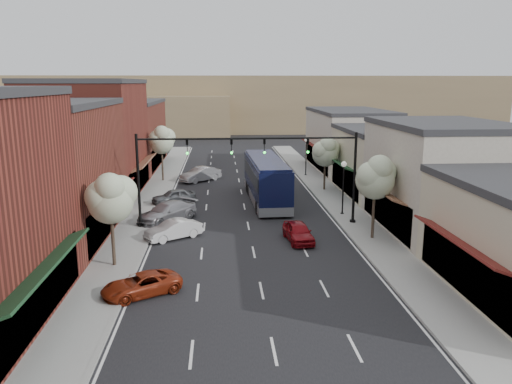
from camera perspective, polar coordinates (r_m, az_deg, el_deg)
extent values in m
plane|color=black|center=(30.09, -0.01, -8.15)|extent=(160.00, 160.00, 0.00)
cube|color=gray|center=(48.19, -11.64, -0.44)|extent=(2.80, 73.00, 0.15)
cube|color=gray|center=(48.89, 8.27, -0.13)|extent=(2.80, 73.00, 0.15)
cube|color=gray|center=(48.02, -9.99, -0.42)|extent=(0.25, 73.00, 0.17)
cube|color=gray|center=(48.61, 6.65, -0.16)|extent=(0.25, 73.00, 0.17)
cube|color=black|center=(23.43, -24.41, -11.24)|extent=(0.60, 11.90, 2.60)
cube|color=#16381E|center=(22.63, -22.83, -7.85)|extent=(1.07, 9.80, 0.49)
cube|color=maroon|center=(36.74, -23.60, 1.85)|extent=(9.00, 14.00, 9.00)
cube|color=#2D2D30|center=(36.27, -24.25, 9.17)|extent=(9.20, 14.10, 0.40)
cube|color=black|center=(36.17, -16.92, -2.50)|extent=(0.60, 11.90, 2.60)
cube|color=#591814|center=(35.65, -15.81, -0.16)|extent=(1.07, 9.80, 0.49)
cube|color=maroon|center=(49.92, -18.45, 5.65)|extent=(9.00, 14.00, 10.50)
cube|color=#2D2D30|center=(49.64, -18.88, 11.90)|extent=(9.20, 14.10, 0.40)
cube|color=black|center=(49.59, -13.45, 1.63)|extent=(0.60, 11.90, 2.60)
cube|color=brown|center=(49.21, -12.62, 3.36)|extent=(1.07, 9.80, 0.49)
cube|color=maroon|center=(65.59, -15.00, 6.22)|extent=(9.00, 18.00, 8.00)
cube|color=#2D2D30|center=(65.31, -15.21, 9.88)|extent=(9.20, 18.10, 0.40)
cube|color=black|center=(65.22, -11.25, 4.25)|extent=(0.60, 15.30, 2.60)
cube|color=#16381E|center=(64.94, -10.60, 5.57)|extent=(1.07, 12.60, 0.49)
cube|color=black|center=(26.76, 23.37, -8.23)|extent=(0.60, 10.20, 2.60)
cube|color=#591814|center=(25.93, 22.08, -5.26)|extent=(1.07, 8.40, 0.49)
cube|color=#B9B09E|center=(38.21, 20.41, 1.34)|extent=(8.00, 12.00, 7.50)
cube|color=#2D2D30|center=(37.71, 20.86, 7.24)|extent=(8.20, 12.10, 0.40)
cube|color=black|center=(37.29, 14.98, -1.94)|extent=(0.60, 10.20, 2.60)
cube|color=brown|center=(36.70, 13.93, 0.29)|extent=(1.07, 8.40, 0.49)
cube|color=#B6AE91|center=(49.33, 14.64, 3.16)|extent=(8.00, 12.00, 6.00)
cube|color=#2D2D30|center=(48.94, 14.85, 6.86)|extent=(8.20, 12.10, 0.40)
cube|color=black|center=(48.51, 10.41, 1.53)|extent=(0.60, 10.20, 2.60)
cube|color=#16381E|center=(48.06, 9.55, 3.28)|extent=(1.07, 8.40, 0.49)
cube|color=#B9B09E|center=(62.55, 10.59, 5.69)|extent=(8.00, 16.00, 7.00)
cube|color=#2D2D30|center=(62.25, 10.72, 9.07)|extent=(8.20, 16.10, 0.40)
cube|color=black|center=(61.97, 7.20, 3.97)|extent=(0.60, 13.60, 2.60)
cube|color=#591814|center=(61.62, 6.50, 5.35)|extent=(1.07, 11.20, 0.49)
cube|color=#7A6647|center=(118.21, -3.22, 10.14)|extent=(120.00, 30.00, 12.00)
cube|color=#7A6647|center=(108.76, -16.52, 8.41)|extent=(50.00, 20.00, 8.00)
cylinder|color=black|center=(38.89, 10.98, -3.37)|extent=(0.44, 0.44, 0.30)
cylinder|color=black|center=(38.13, 11.18, 1.48)|extent=(0.20, 0.20, 7.00)
cylinder|color=black|center=(36.82, 5.34, 6.16)|extent=(8.00, 0.14, 0.14)
imported|color=black|center=(36.95, 5.93, 5.23)|extent=(0.18, 0.46, 1.10)
sphere|color=#19E533|center=(36.89, 5.95, 4.56)|extent=(0.18, 0.18, 0.18)
imported|color=black|center=(36.53, 0.96, 5.22)|extent=(0.18, 0.46, 1.10)
sphere|color=#19E533|center=(36.47, 0.98, 4.54)|extent=(0.18, 0.18, 0.18)
cylinder|color=black|center=(38.04, -13.04, -3.82)|extent=(0.44, 0.44, 0.30)
cylinder|color=black|center=(37.26, -13.29, 1.13)|extent=(0.20, 0.20, 7.00)
cylinder|color=black|center=(36.37, -7.27, 6.04)|extent=(8.00, 0.14, 0.14)
imported|color=black|center=(36.47, -7.87, 5.09)|extent=(0.18, 0.46, 1.10)
sphere|color=#19E533|center=(36.40, -7.86, 4.41)|extent=(0.18, 0.18, 0.18)
imported|color=black|center=(36.40, -2.82, 5.18)|extent=(0.18, 0.46, 1.10)
sphere|color=#19E533|center=(36.33, -2.81, 4.50)|extent=(0.18, 0.18, 0.18)
cylinder|color=#47382B|center=(34.83, 13.26, -2.42)|extent=(0.20, 0.20, 3.71)
sphere|color=#A5BF93|center=(34.32, 13.45, 1.33)|extent=(2.60, 2.60, 2.60)
sphere|color=#A5BF93|center=(34.68, 14.13, 2.18)|extent=(2.00, 2.00, 2.00)
sphere|color=#A5BF93|center=(33.86, 12.99, 1.80)|extent=(1.90, 1.90, 1.90)
sphere|color=#A5BF93|center=(33.73, 13.95, 2.71)|extent=(1.70, 1.70, 1.70)
cylinder|color=#47382B|center=(50.00, 7.85, 2.02)|extent=(0.20, 0.20, 3.33)
sphere|color=#A5BF93|center=(49.67, 7.92, 4.38)|extent=(2.60, 2.60, 2.60)
sphere|color=#A5BF93|center=(50.01, 8.42, 4.90)|extent=(2.00, 2.00, 2.00)
sphere|color=#A5BF93|center=(49.26, 7.54, 4.69)|extent=(1.90, 1.90, 1.90)
sphere|color=#A5BF93|center=(49.10, 8.18, 5.26)|extent=(1.70, 1.70, 1.70)
cylinder|color=#47382B|center=(30.10, -16.04, -5.10)|extent=(0.20, 0.20, 3.52)
sphere|color=#A5BF93|center=(29.54, -16.29, -1.02)|extent=(2.60, 2.60, 2.60)
sphere|color=#A5BF93|center=(29.63, -15.28, -0.05)|extent=(2.00, 2.00, 2.00)
sphere|color=#A5BF93|center=(29.27, -17.21, -0.54)|extent=(1.90, 1.90, 1.90)
sphere|color=#A5BF93|center=(28.85, -16.40, 0.45)|extent=(1.70, 1.70, 1.70)
cylinder|color=#47382B|center=(55.14, -10.64, 3.15)|extent=(0.20, 0.20, 3.84)
sphere|color=#A5BF93|center=(54.82, -10.74, 5.63)|extent=(2.60, 2.60, 2.60)
sphere|color=#A5BF93|center=(55.01, -10.21, 6.18)|extent=(2.00, 2.00, 2.00)
sphere|color=#A5BF93|center=(54.53, -11.21, 5.96)|extent=(1.90, 1.90, 1.90)
sphere|color=#A5BF93|center=(54.21, -10.74, 6.58)|extent=(1.70, 1.70, 1.70)
cylinder|color=black|center=(41.18, 9.81, -2.51)|extent=(0.28, 0.28, 0.20)
cylinder|color=black|center=(40.74, 9.91, 0.07)|extent=(0.12, 0.12, 4.00)
sphere|color=white|center=(40.34, 10.03, 3.15)|extent=(0.44, 0.44, 0.44)
cylinder|color=black|center=(57.91, 5.69, 1.91)|extent=(0.28, 0.28, 0.20)
cylinder|color=black|center=(57.60, 5.73, 3.77)|extent=(0.12, 0.12, 4.00)
sphere|color=white|center=(57.31, 5.78, 5.97)|extent=(0.44, 0.44, 0.44)
cube|color=black|center=(45.06, 1.15, 1.55)|extent=(3.26, 12.90, 3.29)
cube|color=#595B60|center=(45.36, 1.15, -0.32)|extent=(3.28, 12.92, 0.75)
cube|color=black|center=(44.97, 1.16, 2.14)|extent=(3.28, 11.88, 1.17)
cube|color=black|center=(44.77, 1.16, 3.68)|extent=(3.02, 12.38, 0.27)
cube|color=black|center=(38.76, 2.38, 0.79)|extent=(2.22, 0.16, 1.28)
cylinder|color=black|center=(40.89, 0.21, -1.78)|extent=(0.38, 1.12, 1.11)
cylinder|color=black|center=(41.25, 3.69, -1.68)|extent=(0.38, 1.12, 1.11)
cylinder|color=black|center=(49.17, -0.92, 0.64)|extent=(0.38, 1.12, 1.11)
cylinder|color=black|center=(49.47, 1.98, 0.71)|extent=(0.38, 1.12, 1.11)
cylinder|color=black|center=(47.72, -0.75, 0.28)|extent=(0.38, 1.12, 1.11)
cylinder|color=black|center=(48.02, 2.24, 0.35)|extent=(0.38, 1.12, 1.11)
imported|color=maroon|center=(34.00, 4.85, -4.57)|extent=(1.97, 4.05, 1.33)
imported|color=maroon|center=(26.31, -12.98, -10.27)|extent=(4.42, 3.59, 1.12)
imported|color=silver|center=(34.90, -9.43, -4.27)|extent=(4.08, 3.31, 1.31)
imported|color=#97979C|center=(39.28, -10.12, -2.27)|extent=(5.00, 5.25, 1.50)
imported|color=#5B5F63|center=(44.91, -9.37, -0.51)|extent=(4.22, 2.98, 1.33)
imported|color=#A6A7AB|center=(54.80, -6.36, 2.03)|extent=(4.66, 4.40, 1.57)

